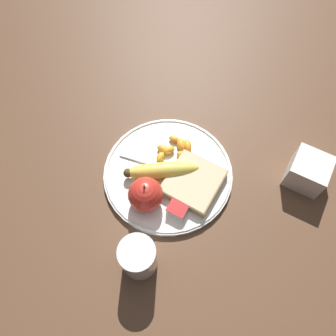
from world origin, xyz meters
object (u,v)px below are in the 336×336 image
Objects in this scene: apple at (146,194)px; condiment_caddy at (308,171)px; banana at (162,171)px; jam_packet at (179,207)px; plate at (168,173)px; juice_glass at (139,258)px; bread_slice at (194,181)px; fork at (168,168)px.

condiment_caddy is at bearing -51.62° from apple.
banana is 0.09m from jam_packet.
juice_glass is (-0.20, -0.05, 0.04)m from plate.
apple is 0.68× the size of bread_slice.
juice_glass is 1.25× the size of condiment_caddy.
condiment_caddy is (0.20, -0.21, 0.01)m from jam_packet.
bread_slice is 2.48× the size of jam_packet.
juice_glass is 0.14m from jam_packet.
juice_glass is at bearing -155.52° from apple.
condiment_caddy is at bearing -46.04° from jam_packet.
fork is at bearing 30.29° from plate.
plate is 0.03m from banana.
banana is 2.02× the size of condiment_caddy.
banana is at bearing 139.71° from plate.
jam_packet reaches higher than fork.
apple reaches higher than condiment_caddy.
bread_slice is (0.09, -0.07, -0.02)m from apple.
fork is (0.20, 0.05, -0.03)m from juice_glass.
jam_packet is at bearing -6.68° from juice_glass.
juice_glass is 0.13m from apple.
banana reaches higher than jam_packet.
condiment_caddy is (0.22, -0.27, -0.01)m from apple.
bread_slice is at bearing -0.46° from jam_packet.
fork is 4.03× the size of jam_packet.
plate is 1.84× the size of banana.
apple reaches higher than plate.
apple is 1.69× the size of jam_packet.
jam_packet is (-0.07, -0.06, 0.01)m from fork.
apple is at bearing -177.93° from banana.
jam_packet is at bearing -136.25° from plate.
condiment_caddy reaches higher than fork.
plate is at bearing 43.75° from jam_packet.
apple reaches higher than fork.
banana is (0.18, 0.05, -0.01)m from juice_glass.
fork is at bearing -1.79° from apple.
plate is 3.52× the size of apple.
fork is at bearing 115.24° from condiment_caddy.
condiment_caddy is at bearing -57.50° from bread_slice.
juice_glass reaches higher than bread_slice.
apple is 0.10m from fork.
apple reaches higher than bread_slice.
fork is 2.50× the size of condiment_caddy.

